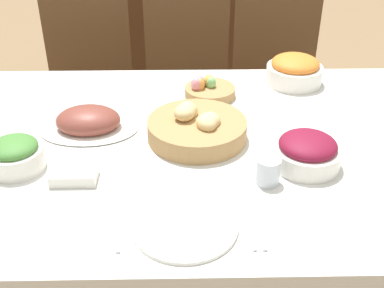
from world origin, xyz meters
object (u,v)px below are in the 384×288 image
at_px(green_salad_bowl, 15,155).
at_px(butter_dish, 74,175).
at_px(egg_basket, 208,90).
at_px(knife, 249,225).
at_px(spoon, 261,225).
at_px(drinking_cup, 268,171).
at_px(chair_far_center, 189,86).
at_px(sideboard, 150,40).
at_px(carrot_bowl, 295,70).
at_px(fork, 121,227).
at_px(bread_basket, 197,128).
at_px(dinner_plate, 185,225).
at_px(beet_salad_bowl, 307,152).
at_px(ham_platter, 88,122).
at_px(chair_far_left, 91,87).
at_px(chair_far_right, 275,85).

bearing_deg(green_salad_bowl, butter_dish, -20.20).
bearing_deg(egg_basket, knife, -84.91).
bearing_deg(spoon, drinking_cup, 79.19).
bearing_deg(chair_far_center, sideboard, 101.38).
bearing_deg(butter_dish, green_salad_bowl, 159.80).
relative_size(carrot_bowl, fork, 1.23).
distance_m(bread_basket, spoon, 0.44).
xyz_separation_m(egg_basket, knife, (0.06, -0.71, -0.02)).
bearing_deg(drinking_cup, butter_dish, 177.91).
bearing_deg(bread_basket, dinner_plate, -95.52).
distance_m(beet_salad_bowl, knife, 0.33).
bearing_deg(beet_salad_bowl, spoon, -122.16).
bearing_deg(carrot_bowl, chair_far_center, 128.10).
bearing_deg(drinking_cup, sideboard, 102.45).
height_order(ham_platter, spoon, ham_platter).
xyz_separation_m(spoon, drinking_cup, (0.04, 0.18, 0.03)).
xyz_separation_m(bread_basket, spoon, (0.14, -0.41, -0.03)).
height_order(sideboard, ham_platter, sideboard).
height_order(bread_basket, carrot_bowl, carrot_bowl).
xyz_separation_m(green_salad_bowl, spoon, (0.66, -0.26, -0.04)).
bearing_deg(knife, chair_far_left, 112.92).
distance_m(dinner_plate, butter_dish, 0.36).
xyz_separation_m(beet_salad_bowl, butter_dish, (-0.65, -0.06, -0.03)).
height_order(chair_far_right, knife, chair_far_right).
relative_size(chair_far_right, dinner_plate, 3.91).
distance_m(egg_basket, knife, 0.71).
xyz_separation_m(fork, spoon, (0.34, 0.00, 0.00)).
relative_size(fork, knife, 1.00).
xyz_separation_m(chair_far_center, fork, (-0.18, -1.33, 0.24)).
bearing_deg(butter_dish, dinner_plate, -33.18).
bearing_deg(chair_far_right, chair_far_center, -177.34).
height_order(fork, spoon, same).
bearing_deg(ham_platter, egg_basket, 31.12).
height_order(chair_far_right, spoon, chair_far_right).
xyz_separation_m(dinner_plate, knife, (0.15, 0.00, -0.00)).
relative_size(chair_far_left, spoon, 5.81).
distance_m(egg_basket, spoon, 0.72).
bearing_deg(egg_basket, butter_dish, -127.04).
xyz_separation_m(bread_basket, carrot_bowl, (0.38, 0.41, 0.02)).
bearing_deg(sideboard, spoon, -79.55).
height_order(sideboard, beet_salad_bowl, sideboard).
bearing_deg(butter_dish, ham_platter, 91.14).
height_order(beet_salad_bowl, drinking_cup, beet_salad_bowl).
xyz_separation_m(chair_far_left, dinner_plate, (0.46, -1.33, 0.25)).
bearing_deg(knife, egg_basket, 93.02).
bearing_deg(chair_far_left, sideboard, 68.94).
relative_size(ham_platter, carrot_bowl, 1.48).
distance_m(spoon, butter_dish, 0.52).
height_order(chair_far_left, sideboard, chair_far_left).
bearing_deg(egg_basket, fork, -108.85).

